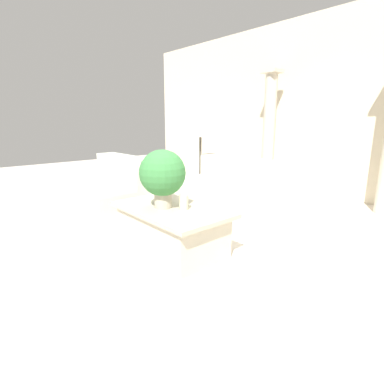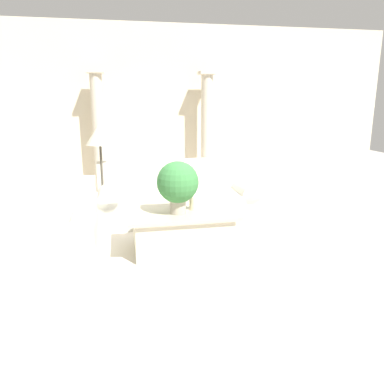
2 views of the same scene
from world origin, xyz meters
name	(u,v)px [view 1 (image 1 of 2)]	position (x,y,z in m)	size (l,w,h in m)	color
ground_plane	(198,243)	(0.00, 0.00, 0.00)	(16.00, 16.00, 0.00)	beige
wall_back	(338,107)	(0.00, 3.28, 1.60)	(10.00, 0.06, 3.20)	beige
sofa_long	(253,203)	(0.08, 0.88, 0.33)	(2.30, 0.84, 0.86)	beige
loveseat	(112,192)	(-1.64, -0.22, 0.34)	(1.20, 0.84, 0.86)	beige
coffee_table	(171,229)	(-0.05, -0.35, 0.25)	(1.27, 0.75, 0.48)	beige
potted_plant	(163,174)	(-0.10, -0.41, 0.83)	(0.48, 0.48, 0.61)	#B2A893
pillar_candle	(184,202)	(0.10, -0.30, 0.56)	(0.09, 0.09, 0.16)	beige
floor_lamp	(200,131)	(-1.00, 0.95, 1.21)	(0.39, 0.39, 1.43)	#4C473D
column_left	(269,131)	(-1.10, 2.86, 1.17)	(0.32, 0.32, 2.28)	beige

